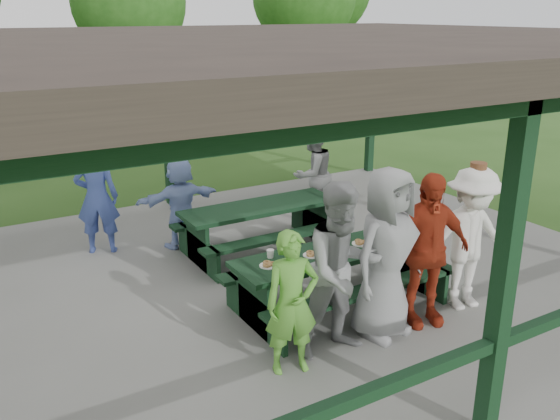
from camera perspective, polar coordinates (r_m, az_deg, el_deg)
ground at (r=8.37m, az=-1.05°, el=-6.88°), size 90.00×90.00×0.00m
concrete_slab at (r=8.35m, az=-1.05°, el=-6.57°), size 10.00×8.00×0.10m
pavilion_structure at (r=7.57m, az=-1.19°, el=15.31°), size 10.60×8.60×3.24m
picnic_table_near at (r=7.36m, az=5.61°, el=-5.74°), size 2.70×1.39×0.75m
picnic_table_far at (r=8.94m, az=-1.92°, el=-1.25°), size 2.39×1.39×0.75m
table_setting at (r=7.30m, az=5.80°, el=-3.38°), size 2.39×0.45×0.10m
contestant_green at (r=5.95m, az=1.14°, el=-8.94°), size 0.62×0.48×1.51m
contestant_grey_left at (r=6.21m, az=6.00°, el=-5.77°), size 0.97×0.77×1.90m
contestant_grey_mid at (r=6.61m, az=10.19°, el=-4.16°), size 1.06×0.80×1.96m
contestant_red at (r=6.98m, az=13.85°, el=-3.76°), size 1.15×0.73×1.83m
contestant_white_fedora at (r=7.51m, az=17.87°, el=-2.65°), size 1.25×0.84×1.84m
spectator_lblue at (r=9.22m, az=-9.56°, el=0.76°), size 1.35×0.48×1.43m
spectator_blue at (r=9.24m, az=-17.21°, el=1.17°), size 0.74×0.62×1.73m
spectator_grey at (r=10.13m, az=3.17°, el=3.44°), size 0.95×0.81×1.71m
pickup_truck at (r=17.34m, az=-10.39°, el=8.88°), size 5.51×2.66×1.51m
tree_mid at (r=20.65m, az=-14.33°, el=18.79°), size 3.64×3.64×5.69m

